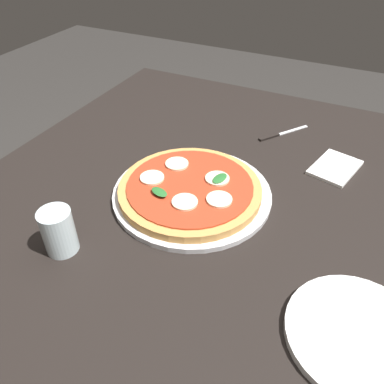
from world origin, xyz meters
TOP-DOWN VIEW (x-y plane):
  - ground_plane at (0.00, 0.00)m, footprint 6.00×6.00m
  - dining_table at (0.00, 0.00)m, footprint 1.12×1.05m
  - serving_tray at (0.04, -0.03)m, footprint 0.35×0.35m
  - pizza at (0.05, -0.03)m, footprint 0.31×0.31m
  - plate_white at (0.24, 0.34)m, footprint 0.22×0.22m
  - napkin at (-0.20, 0.23)m, footprint 0.15×0.12m
  - knife at (-0.29, 0.06)m, footprint 0.14×0.10m
  - glass_cup at (0.29, -0.18)m, footprint 0.06×0.06m

SIDE VIEW (x-z plane):
  - ground_plane at x=0.00m, z-range 0.00..0.00m
  - dining_table at x=0.00m, z-range 0.27..1.01m
  - knife at x=-0.29m, z-range 0.74..0.75m
  - napkin at x=-0.20m, z-range 0.74..0.75m
  - serving_tray at x=0.04m, z-range 0.74..0.75m
  - plate_white at x=0.24m, z-range 0.74..0.76m
  - pizza at x=0.05m, z-range 0.75..0.78m
  - glass_cup at x=0.29m, z-range 0.74..0.83m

